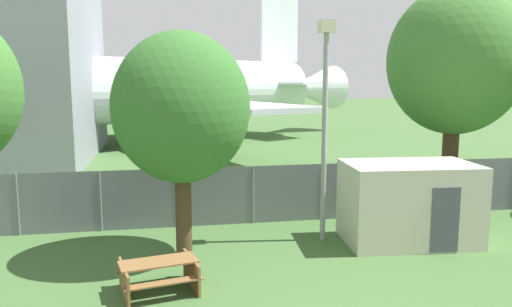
# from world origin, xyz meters

# --- Properties ---
(perimeter_fence) EXTENTS (56.07, 0.07, 2.02)m
(perimeter_fence) POSITION_xyz_m (-0.00, 9.75, 1.01)
(perimeter_fence) COLOR slate
(perimeter_fence) RESTS_ON ground
(airplane) EXTENTS (39.21, 31.07, 13.67)m
(airplane) POSITION_xyz_m (-5.09, 30.65, 4.12)
(airplane) COLOR white
(airplane) RESTS_ON ground
(portable_cabin) EXTENTS (4.06, 2.63, 2.45)m
(portable_cabin) POSITION_xyz_m (4.34, 6.90, 1.23)
(portable_cabin) COLOR beige
(portable_cabin) RESTS_ON ground
(picnic_bench_near_cabin) EXTENTS (2.04, 1.74, 0.76)m
(picnic_bench_near_cabin) POSITION_xyz_m (-3.19, 4.52, 0.48)
(picnic_bench_near_cabin) COLOR brown
(picnic_bench_near_cabin) RESTS_ON ground
(tree_left_of_cabin) EXTENTS (3.80, 3.80, 6.29)m
(tree_left_of_cabin) POSITION_xyz_m (-2.49, 7.02, 4.18)
(tree_left_of_cabin) COLOR #4C3823
(tree_left_of_cabin) RESTS_ON ground
(tree_behind_benches) EXTENTS (5.32, 5.32, 8.64)m
(tree_behind_benches) POSITION_xyz_m (8.44, 11.42, 5.68)
(tree_behind_benches) COLOR #4C3823
(tree_behind_benches) RESTS_ON ground
(light_mast) EXTENTS (0.44, 0.44, 6.69)m
(light_mast) POSITION_xyz_m (1.81, 7.55, 4.17)
(light_mast) COLOR #99999E
(light_mast) RESTS_ON ground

